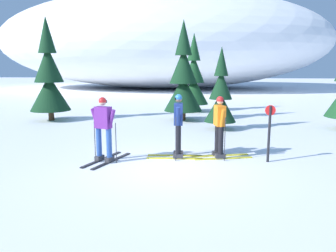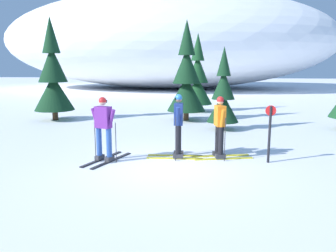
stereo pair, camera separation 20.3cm
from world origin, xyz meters
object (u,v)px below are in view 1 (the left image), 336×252
skier_orange_jacket (220,126)px  pine_tree_center_left (183,79)px  pine_tree_center_right (221,96)px  skier_navy_jacket (178,125)px  skier_purple_jacket (104,128)px  trail_marker_post (269,130)px  pine_tree_center (194,79)px  pine_tree_far_left (49,78)px

skier_orange_jacket → pine_tree_center_left: pine_tree_center_left is taller
pine_tree_center_left → pine_tree_center_right: pine_tree_center_left is taller
skier_orange_jacket → pine_tree_center_right: 4.31m
skier_navy_jacket → pine_tree_center_left: (-0.16, 6.57, 1.01)m
pine_tree_center_right → skier_purple_jacket: bearing=-124.7°
skier_navy_jacket → skier_orange_jacket: 1.18m
trail_marker_post → pine_tree_center: bearing=102.6°
skier_navy_jacket → pine_tree_center_left: size_ratio=0.39×
skier_orange_jacket → skier_purple_jacket: bearing=-167.6°
skier_purple_jacket → trail_marker_post: bearing=4.8°
pine_tree_far_left → pine_tree_center_left: size_ratio=1.03×
pine_tree_center → trail_marker_post: (2.22, -9.94, -0.94)m
skier_navy_jacket → pine_tree_center: pine_tree_center is taller
pine_tree_center → trail_marker_post: pine_tree_center is taller
pine_tree_center → pine_tree_center_right: bearing=-77.5°
skier_navy_jacket → skier_orange_jacket: (1.18, 0.10, -0.04)m
skier_navy_jacket → pine_tree_center_right: 4.63m
skier_orange_jacket → pine_tree_far_left: 9.71m
skier_navy_jacket → trail_marker_post: size_ratio=1.16×
skier_navy_jacket → skier_purple_jacket: skier_navy_jacket is taller
skier_navy_jacket → pine_tree_far_left: size_ratio=0.38×
pine_tree_far_left → pine_tree_center: bearing=29.0°
pine_tree_center_left → trail_marker_post: bearing=-68.6°
pine_tree_far_left → trail_marker_post: size_ratio=3.08×
pine_tree_center_left → pine_tree_center_right: 2.79m
pine_tree_center_right → trail_marker_post: size_ratio=2.13×
pine_tree_far_left → pine_tree_center_right: bearing=-11.5°
pine_tree_center_right → trail_marker_post: 4.74m
skier_purple_jacket → skier_orange_jacket: skier_purple_jacket is taller
pine_tree_center → pine_tree_center_left: bearing=-97.9°
skier_navy_jacket → skier_purple_jacket: 2.08m
pine_tree_center → skier_purple_jacket: bearing=-102.4°
skier_orange_jacket → trail_marker_post: 1.36m
pine_tree_center_right → pine_tree_center: bearing=102.5°
pine_tree_center_right → trail_marker_post: pine_tree_center_right is taller
pine_tree_far_left → trail_marker_post: pine_tree_far_left is taller
pine_tree_center → trail_marker_post: size_ratio=2.78×
pine_tree_center_left → trail_marker_post: pine_tree_center_left is taller
pine_tree_far_left → pine_tree_center_left: (6.30, 0.58, -0.06)m
pine_tree_far_left → pine_tree_center_right: pine_tree_far_left is taller
skier_purple_jacket → pine_tree_center: pine_tree_center is taller
skier_orange_jacket → trail_marker_post: bearing=-13.8°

